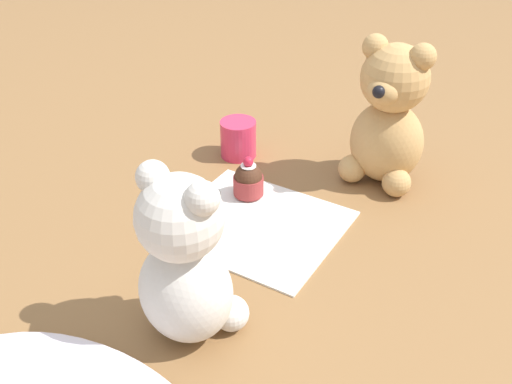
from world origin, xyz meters
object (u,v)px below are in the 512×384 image
teddy_bear_cream (186,263)px  cupcake_near_cream_bear (202,219)px  juice_glass (238,139)px  teddy_bear_tan (389,117)px  cupcake_near_tan_bear (248,180)px

teddy_bear_cream → cupcake_near_cream_bear: teddy_bear_cream is taller
cupcake_near_cream_bear → teddy_bear_cream: bearing=120.6°
cupcake_near_cream_bear → juice_glass: (0.08, -0.21, 0.00)m
teddy_bear_cream → cupcake_near_cream_bear: bearing=-54.4°
juice_glass → teddy_bear_tan: bearing=-166.9°
juice_glass → teddy_bear_cream: bearing=114.7°
cupcake_near_tan_bear → juice_glass: bearing=-50.7°
teddy_bear_tan → cupcake_near_cream_bear: size_ratio=3.34×
teddy_bear_cream → teddy_bear_tan: 0.42m
teddy_bear_cream → cupcake_near_cream_bear: 0.18m
teddy_bear_cream → juice_glass: (0.16, -0.36, -0.07)m
cupcake_near_cream_bear → cupcake_near_tan_bear: cupcake_near_cream_bear is taller
cupcake_near_cream_bear → cupcake_near_tan_bear: bearing=-90.7°
cupcake_near_tan_bear → juice_glass: (0.08, -0.10, 0.00)m
cupcake_near_cream_bear → teddy_bear_tan: bearing=-119.8°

